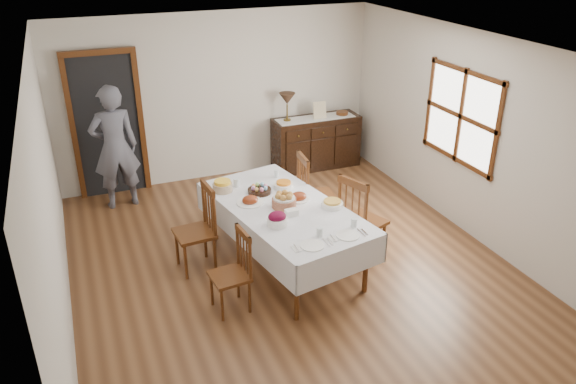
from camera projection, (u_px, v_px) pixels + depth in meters
name	position (u px, v px, depth m)	size (l,w,h in m)	color
ground	(291.00, 266.00, 6.76)	(6.00, 6.00, 0.00)	brown
room_shell	(266.00, 128.00, 6.36)	(5.02, 6.02, 2.65)	white
dining_table	(284.00, 213.00, 6.52)	(1.57, 2.46, 0.78)	silver
chair_left_near	(234.00, 271.00, 5.85)	(0.41, 0.41, 0.91)	#4D2710
chair_left_far	(199.00, 228.00, 6.54)	(0.47, 0.47, 1.05)	#4D2710
chair_right_near	(360.00, 219.00, 6.66)	(0.60, 0.60, 1.12)	#4D2710
chair_right_far	(313.00, 193.00, 7.35)	(0.49, 0.49, 1.08)	#4D2710
sideboard	(316.00, 142.00, 9.37)	(1.45, 0.53, 0.87)	black
person	(114.00, 143.00, 7.84)	(0.60, 0.38, 1.92)	#545561
bread_basket	(284.00, 201.00, 6.43)	(0.28, 0.28, 0.18)	#96583E
egg_basket	(260.00, 190.00, 6.79)	(0.29, 0.29, 0.10)	black
ham_platter_a	(250.00, 201.00, 6.54)	(0.32, 0.32, 0.11)	white
ham_platter_b	(299.00, 197.00, 6.63)	(0.27, 0.27, 0.11)	white
beet_bowl	(277.00, 219.00, 6.04)	(0.23, 0.23, 0.16)	white
carrot_bowl	(284.00, 185.00, 6.92)	(0.25, 0.25, 0.08)	white
pineapple_bowl	(223.00, 186.00, 6.82)	(0.24, 0.24, 0.14)	tan
casserole_dish	(332.00, 204.00, 6.46)	(0.25, 0.25, 0.08)	white
butter_dish	(292.00, 212.00, 6.26)	(0.15, 0.11, 0.07)	white
setting_left	(314.00, 241.00, 5.73)	(0.44, 0.31, 0.10)	white
setting_right	(349.00, 231.00, 5.91)	(0.44, 0.31, 0.10)	white
glass_far_a	(236.00, 183.00, 6.94)	(0.07, 0.07, 0.11)	silver
glass_far_b	(276.00, 174.00, 7.21)	(0.06, 0.06, 0.10)	silver
runner	(315.00, 118.00, 9.15)	(1.30, 0.35, 0.01)	silver
table_lamp	(287.00, 99.00, 8.88)	(0.26, 0.26, 0.46)	brown
picture_frame	(320.00, 110.00, 9.08)	(0.22, 0.08, 0.28)	#C4B38D
deco_bowl	(342.00, 113.00, 9.30)	(0.20, 0.20, 0.06)	#4D2710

